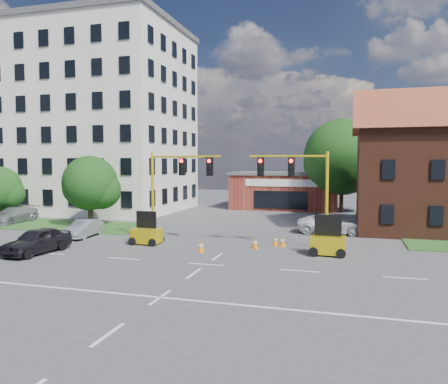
{
  "coord_description": "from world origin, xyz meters",
  "views": [
    {
      "loc": [
        7.4,
        -22.1,
        5.56
      ],
      "look_at": [
        -1.91,
        10.0,
        3.22
      ],
      "focal_mm": 35.0,
      "sensor_mm": 36.0,
      "label": 1
    }
  ],
  "objects_px": {
    "signal_mast_east": "(301,187)",
    "trailer_west": "(146,234)",
    "pickup_white": "(332,224)",
    "sedan_dark": "(37,241)",
    "signal_mast_west": "(174,185)",
    "trailer_east": "(328,243)"
  },
  "relations": [
    {
      "from": "signal_mast_west",
      "to": "sedan_dark",
      "type": "relative_size",
      "value": 1.36
    },
    {
      "from": "pickup_white",
      "to": "sedan_dark",
      "type": "relative_size",
      "value": 1.16
    },
    {
      "from": "signal_mast_west",
      "to": "sedan_dark",
      "type": "distance_m",
      "value": 9.42
    },
    {
      "from": "signal_mast_east",
      "to": "pickup_white",
      "type": "relative_size",
      "value": 1.18
    },
    {
      "from": "trailer_west",
      "to": "trailer_east",
      "type": "relative_size",
      "value": 0.93
    },
    {
      "from": "signal_mast_west",
      "to": "pickup_white",
      "type": "bearing_deg",
      "value": 31.05
    },
    {
      "from": "pickup_white",
      "to": "sedan_dark",
      "type": "bearing_deg",
      "value": 124.63
    },
    {
      "from": "signal_mast_west",
      "to": "trailer_east",
      "type": "bearing_deg",
      "value": -9.49
    },
    {
      "from": "trailer_west",
      "to": "signal_mast_west",
      "type": "bearing_deg",
      "value": 52.32
    },
    {
      "from": "signal_mast_west",
      "to": "signal_mast_east",
      "type": "height_order",
      "value": "same"
    },
    {
      "from": "trailer_west",
      "to": "sedan_dark",
      "type": "relative_size",
      "value": 0.47
    },
    {
      "from": "signal_mast_east",
      "to": "pickup_white",
      "type": "height_order",
      "value": "signal_mast_east"
    },
    {
      "from": "trailer_east",
      "to": "signal_mast_east",
      "type": "bearing_deg",
      "value": 138.94
    },
    {
      "from": "pickup_white",
      "to": "sedan_dark",
      "type": "distance_m",
      "value": 20.99
    },
    {
      "from": "pickup_white",
      "to": "signal_mast_west",
      "type": "bearing_deg",
      "value": 119.27
    },
    {
      "from": "sedan_dark",
      "to": "signal_mast_west",
      "type": "bearing_deg",
      "value": 49.27
    },
    {
      "from": "pickup_white",
      "to": "sedan_dark",
      "type": "height_order",
      "value": "sedan_dark"
    },
    {
      "from": "signal_mast_west",
      "to": "trailer_east",
      "type": "relative_size",
      "value": 2.7
    },
    {
      "from": "signal_mast_east",
      "to": "trailer_west",
      "type": "xyz_separation_m",
      "value": [
        -10.08,
        -1.61,
        -3.25
      ]
    },
    {
      "from": "trailer_west",
      "to": "trailer_east",
      "type": "bearing_deg",
      "value": 1.82
    },
    {
      "from": "signal_mast_west",
      "to": "trailer_east",
      "type": "distance_m",
      "value": 11.16
    },
    {
      "from": "signal_mast_east",
      "to": "trailer_west",
      "type": "relative_size",
      "value": 2.91
    }
  ]
}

